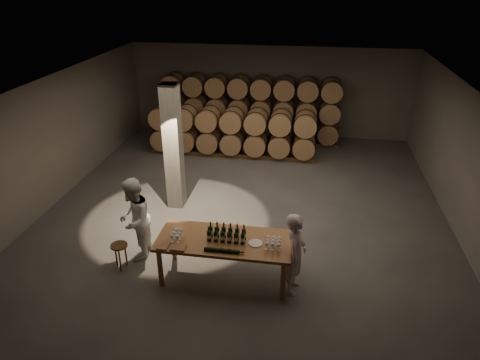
% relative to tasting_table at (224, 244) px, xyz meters
% --- Properties ---
extents(room, '(12.00, 12.00, 12.00)m').
position_rel_tasting_table_xyz_m(room, '(-1.80, 2.70, 0.80)').
color(room, '#4B4947').
rests_on(room, ground).
extents(tasting_table, '(2.60, 1.10, 0.90)m').
position_rel_tasting_table_xyz_m(tasting_table, '(0.00, 0.00, 0.00)').
color(tasting_table, brown).
rests_on(tasting_table, ground).
extents(barrel_stack_back, '(6.26, 0.95, 2.31)m').
position_rel_tasting_table_xyz_m(barrel_stack_back, '(-0.57, 7.70, 0.40)').
color(barrel_stack_back, '#52321C').
rests_on(barrel_stack_back, ground).
extents(barrel_stack_front, '(5.48, 0.95, 1.57)m').
position_rel_tasting_table_xyz_m(barrel_stack_front, '(-0.96, 6.30, 0.03)').
color(barrel_stack_front, '#52321C').
rests_on(barrel_stack_front, ground).
extents(bottle_cluster, '(0.74, 0.24, 0.34)m').
position_rel_tasting_table_xyz_m(bottle_cluster, '(0.05, -0.01, 0.22)').
color(bottle_cluster, black).
rests_on(bottle_cluster, tasting_table).
extents(lying_bottles, '(0.75, 0.08, 0.08)m').
position_rel_tasting_table_xyz_m(lying_bottles, '(0.04, -0.41, 0.14)').
color(lying_bottles, black).
rests_on(lying_bottles, tasting_table).
extents(glass_cluster_left, '(0.19, 0.30, 0.17)m').
position_rel_tasting_table_xyz_m(glass_cluster_left, '(-0.91, -0.12, 0.22)').
color(glass_cluster_left, silver).
rests_on(glass_cluster_left, tasting_table).
extents(glass_cluster_right, '(0.30, 0.30, 0.17)m').
position_rel_tasting_table_xyz_m(glass_cluster_right, '(0.95, -0.09, 0.22)').
color(glass_cluster_right, silver).
rests_on(glass_cluster_right, tasting_table).
extents(plate, '(0.27, 0.27, 0.02)m').
position_rel_tasting_table_xyz_m(plate, '(0.61, -0.04, 0.11)').
color(plate, silver).
rests_on(plate, tasting_table).
extents(notebook_near, '(0.28, 0.22, 0.03)m').
position_rel_tasting_table_xyz_m(notebook_near, '(-0.79, -0.42, 0.12)').
color(notebook_near, brown).
rests_on(notebook_near, tasting_table).
extents(notebook_corner, '(0.22, 0.27, 0.02)m').
position_rel_tasting_table_xyz_m(notebook_corner, '(-1.08, -0.40, 0.12)').
color(notebook_corner, brown).
rests_on(notebook_corner, tasting_table).
extents(pen, '(0.13, 0.01, 0.01)m').
position_rel_tasting_table_xyz_m(pen, '(-0.74, -0.45, 0.11)').
color(pen, black).
rests_on(pen, tasting_table).
extents(stool, '(0.34, 0.34, 0.57)m').
position_rel_tasting_table_xyz_m(stool, '(-2.16, -0.05, -0.33)').
color(stool, '#52321C').
rests_on(stool, ground).
extents(person_man, '(0.46, 0.65, 1.67)m').
position_rel_tasting_table_xyz_m(person_man, '(1.36, -0.15, 0.04)').
color(person_man, silver).
rests_on(person_man, ground).
extents(person_woman, '(0.80, 0.97, 1.82)m').
position_rel_tasting_table_xyz_m(person_woman, '(-1.98, 0.41, 0.11)').
color(person_woman, white).
rests_on(person_woman, ground).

